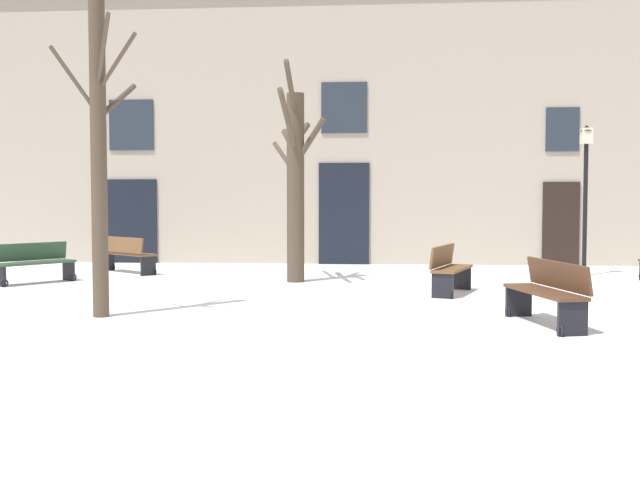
{
  "coord_description": "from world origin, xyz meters",
  "views": [
    {
      "loc": [
        1.08,
        -11.01,
        1.8
      ],
      "look_at": [
        0.0,
        1.93,
        1.08
      ],
      "focal_mm": 42.88,
      "sensor_mm": 36.0,
      "label": 1
    }
  ],
  "objects_px": {
    "tree_right_of_center": "(99,137)",
    "bench_near_lamp": "(548,291)",
    "streetlamp": "(586,183)",
    "bench_far_corner": "(449,269)",
    "bench_back_to_back_left": "(34,262)",
    "tree_center": "(295,178)",
    "bench_near_center_tree": "(125,253)"
  },
  "relations": [
    {
      "from": "bench_near_center_tree",
      "to": "bench_near_lamp",
      "type": "height_order",
      "value": "bench_near_lamp"
    },
    {
      "from": "tree_right_of_center",
      "to": "bench_back_to_back_left",
      "type": "xyz_separation_m",
      "value": [
        -3.09,
        4.3,
        -2.27
      ]
    },
    {
      "from": "tree_right_of_center",
      "to": "bench_back_to_back_left",
      "type": "bearing_deg",
      "value": 125.68
    },
    {
      "from": "bench_back_to_back_left",
      "to": "bench_near_center_tree",
      "type": "xyz_separation_m",
      "value": [
        1.19,
        2.24,
        0.04
      ]
    },
    {
      "from": "bench_near_lamp",
      "to": "tree_center",
      "type": "bearing_deg",
      "value": -155.62
    },
    {
      "from": "bench_near_lamp",
      "to": "bench_back_to_back_left",
      "type": "bearing_deg",
      "value": -129.37
    },
    {
      "from": "bench_back_to_back_left",
      "to": "bench_near_lamp",
      "type": "distance_m",
      "value": 10.68
    },
    {
      "from": "tree_right_of_center",
      "to": "streetlamp",
      "type": "relative_size",
      "value": 1.53
    },
    {
      "from": "bench_back_to_back_left",
      "to": "bench_near_lamp",
      "type": "xyz_separation_m",
      "value": [
        9.66,
        -4.55,
        0.04
      ]
    },
    {
      "from": "streetlamp",
      "to": "bench_back_to_back_left",
      "type": "height_order",
      "value": "streetlamp"
    },
    {
      "from": "tree_center",
      "to": "bench_near_lamp",
      "type": "xyz_separation_m",
      "value": [
        4.19,
        -5.27,
        -1.73
      ]
    },
    {
      "from": "bench_near_center_tree",
      "to": "bench_back_to_back_left",
      "type": "bearing_deg",
      "value": 100.05
    },
    {
      "from": "bench_back_to_back_left",
      "to": "bench_far_corner",
      "type": "distance_m",
      "value": 8.65
    },
    {
      "from": "tree_right_of_center",
      "to": "bench_far_corner",
      "type": "height_order",
      "value": "tree_right_of_center"
    },
    {
      "from": "bench_back_to_back_left",
      "to": "bench_far_corner",
      "type": "height_order",
      "value": "bench_far_corner"
    },
    {
      "from": "tree_right_of_center",
      "to": "bench_near_lamp",
      "type": "height_order",
      "value": "tree_right_of_center"
    },
    {
      "from": "bench_back_to_back_left",
      "to": "bench_near_lamp",
      "type": "relative_size",
      "value": 0.86
    },
    {
      "from": "bench_back_to_back_left",
      "to": "bench_near_lamp",
      "type": "height_order",
      "value": "bench_near_lamp"
    },
    {
      "from": "tree_center",
      "to": "bench_near_lamp",
      "type": "height_order",
      "value": "tree_center"
    },
    {
      "from": "tree_right_of_center",
      "to": "bench_far_corner",
      "type": "distance_m",
      "value": 6.76
    },
    {
      "from": "streetlamp",
      "to": "bench_near_center_tree",
      "type": "distance_m",
      "value": 10.9
    },
    {
      "from": "streetlamp",
      "to": "bench_back_to_back_left",
      "type": "bearing_deg",
      "value": -168.18
    },
    {
      "from": "tree_center",
      "to": "tree_right_of_center",
      "type": "distance_m",
      "value": 5.57
    },
    {
      "from": "tree_center",
      "to": "streetlamp",
      "type": "bearing_deg",
      "value": 15.39
    },
    {
      "from": "bench_back_to_back_left",
      "to": "bench_near_center_tree",
      "type": "relative_size",
      "value": 0.92
    },
    {
      "from": "tree_right_of_center",
      "to": "bench_near_lamp",
      "type": "distance_m",
      "value": 6.94
    },
    {
      "from": "bench_far_corner",
      "to": "bench_near_lamp",
      "type": "xyz_separation_m",
      "value": [
        1.07,
        -3.5,
        0.01
      ]
    },
    {
      "from": "streetlamp",
      "to": "bench_far_corner",
      "type": "xyz_separation_m",
      "value": [
        -3.38,
        -3.56,
        -1.66
      ]
    },
    {
      "from": "streetlamp",
      "to": "bench_back_to_back_left",
      "type": "xyz_separation_m",
      "value": [
        -11.96,
        -2.5,
        -1.69
      ]
    },
    {
      "from": "bench_near_center_tree",
      "to": "tree_center",
      "type": "bearing_deg",
      "value": -161.51
    },
    {
      "from": "tree_right_of_center",
      "to": "streetlamp",
      "type": "distance_m",
      "value": 11.2
    },
    {
      "from": "tree_center",
      "to": "bench_back_to_back_left",
      "type": "xyz_separation_m",
      "value": [
        -5.47,
        -0.72,
        -1.77
      ]
    }
  ]
}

